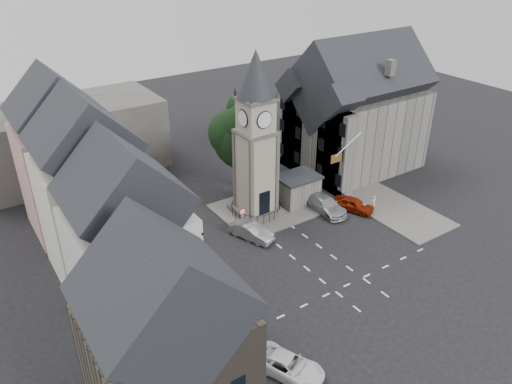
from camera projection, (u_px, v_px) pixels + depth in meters
ground at (306, 251)px, 44.18m from camera, size 120.00×120.00×0.00m
pavement_west at (147, 264)px, 42.43m from camera, size 6.00×30.00×0.14m
pavement_east at (345, 182)px, 55.88m from camera, size 6.00×26.00×0.14m
central_island at (268, 208)px, 50.74m from camera, size 10.00×8.00×0.16m
road_markings at (349, 284)px, 40.15m from camera, size 20.00×8.00×0.01m
clock_tower at (256, 138)px, 46.19m from camera, size 4.86×4.86×16.25m
stone_shelter at (297, 189)px, 51.29m from camera, size 4.30×3.30×3.08m
town_tree at (245, 129)px, 51.38m from camera, size 7.20×7.20×10.80m
warning_sign_post at (242, 216)px, 45.64m from camera, size 0.70×0.19×2.85m
terrace_pink at (65, 162)px, 45.21m from camera, size 8.10×7.60×12.80m
terrace_cream at (93, 197)px, 39.35m from camera, size 8.10×7.60×12.80m
terrace_tudor at (131, 250)px, 33.67m from camera, size 8.10×7.60×12.00m
building_sw_stone at (168, 352)px, 26.74m from camera, size 8.60×7.60×10.40m
backdrop_west at (71, 138)px, 56.93m from camera, size 20.00×10.00×8.00m
east_building at (355, 116)px, 56.90m from camera, size 14.40×11.40×12.60m
east_boundary_wall at (314, 179)px, 55.79m from camera, size 0.40×16.00×0.90m
flagpole at (348, 144)px, 47.71m from camera, size 3.68×0.10×2.74m
car_west_blue at (197, 302)px, 37.33m from camera, size 4.11×2.76×1.30m
car_west_silver at (203, 310)px, 36.57m from camera, size 3.77×3.35×1.24m
car_west_grey at (166, 264)px, 41.26m from camera, size 6.23×4.68×1.57m
car_island_silver at (251, 231)px, 45.74m from camera, size 2.96×4.64×1.44m
car_island_east at (325, 204)px, 50.05m from camera, size 2.27×5.43×1.57m
car_east_red at (353, 204)px, 50.20m from camera, size 3.17×4.44×1.41m
van_sw_white at (288, 366)px, 31.90m from camera, size 3.95×5.28×1.33m
pedestrian at (373, 203)px, 50.31m from camera, size 0.58×0.39×1.57m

